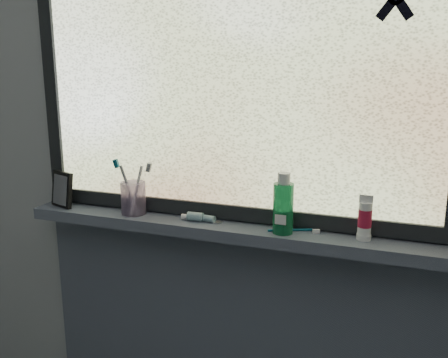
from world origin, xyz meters
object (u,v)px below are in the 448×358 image
vanity_mirror (62,189)px  cream_tube (365,216)px  mouthwash_bottle (283,203)px  toothbrush_cup (133,198)px

vanity_mirror → cream_tube: size_ratio=1.32×
mouthwash_bottle → vanity_mirror: bearing=179.5°
vanity_mirror → cream_tube: vanity_mirror is taller
toothbrush_cup → cream_tube: 0.79m
toothbrush_cup → cream_tube: (0.79, 0.01, 0.02)m
mouthwash_bottle → cream_tube: mouthwash_bottle is taller
cream_tube → toothbrush_cup: bearing=-179.6°
vanity_mirror → toothbrush_cup: (0.29, 0.01, -0.01)m
vanity_mirror → cream_tube: 1.08m
vanity_mirror → toothbrush_cup: bearing=21.3°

